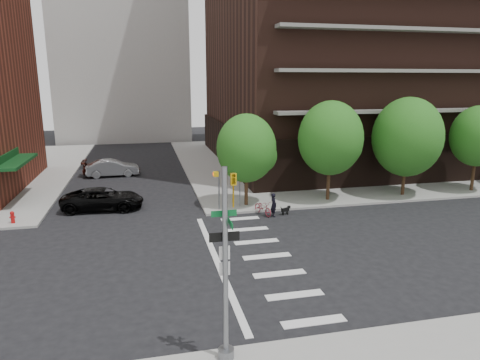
{
  "coord_description": "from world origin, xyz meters",
  "views": [
    {
      "loc": [
        -2.64,
        -18.87,
        8.48
      ],
      "look_at": [
        3.0,
        6.0,
        2.5
      ],
      "focal_mm": 32.0,
      "sensor_mm": 36.0,
      "label": 1
    }
  ],
  "objects_px": {
    "parked_car_maroon": "(111,167)",
    "dog_walker": "(274,205)",
    "parked_car_black": "(103,199)",
    "scooter": "(263,208)",
    "fire_hydrant": "(12,217)",
    "traffic_signal": "(226,281)",
    "parked_car_silver": "(113,168)"
  },
  "relations": [
    {
      "from": "traffic_signal",
      "to": "dog_walker",
      "type": "xyz_separation_m",
      "value": [
        5.65,
        13.49,
        -1.93
      ]
    },
    {
      "from": "traffic_signal",
      "to": "parked_car_black",
      "type": "relative_size",
      "value": 1.14
    },
    {
      "from": "parked_car_black",
      "to": "dog_walker",
      "type": "height_order",
      "value": "dog_walker"
    },
    {
      "from": "parked_car_maroon",
      "to": "scooter",
      "type": "distance_m",
      "value": 17.71
    },
    {
      "from": "parked_car_black",
      "to": "scooter",
      "type": "height_order",
      "value": "parked_car_black"
    },
    {
      "from": "traffic_signal",
      "to": "parked_car_black",
      "type": "xyz_separation_m",
      "value": [
        -5.03,
        17.44,
        -1.97
      ]
    },
    {
      "from": "parked_car_silver",
      "to": "fire_hydrant",
      "type": "bearing_deg",
      "value": 155.5
    },
    {
      "from": "parked_car_maroon",
      "to": "dog_walker",
      "type": "distance_m",
      "value": 18.43
    },
    {
      "from": "dog_walker",
      "to": "traffic_signal",
      "type": "bearing_deg",
      "value": 148.63
    },
    {
      "from": "parked_car_black",
      "to": "parked_car_silver",
      "type": "relative_size",
      "value": 1.15
    },
    {
      "from": "parked_car_silver",
      "to": "dog_walker",
      "type": "distance_m",
      "value": 17.94
    },
    {
      "from": "scooter",
      "to": "dog_walker",
      "type": "relative_size",
      "value": 1.18
    },
    {
      "from": "parked_car_maroon",
      "to": "parked_car_silver",
      "type": "distance_m",
      "value": 0.53
    },
    {
      "from": "fire_hydrant",
      "to": "parked_car_black",
      "type": "distance_m",
      "value": 5.45
    },
    {
      "from": "fire_hydrant",
      "to": "dog_walker",
      "type": "relative_size",
      "value": 0.48
    },
    {
      "from": "traffic_signal",
      "to": "parked_car_silver",
      "type": "xyz_separation_m",
      "value": [
        -5.03,
        27.9,
        -1.94
      ]
    },
    {
      "from": "parked_car_silver",
      "to": "parked_car_maroon",
      "type": "bearing_deg",
      "value": 11.95
    },
    {
      "from": "fire_hydrant",
      "to": "parked_car_maroon",
      "type": "height_order",
      "value": "parked_car_maroon"
    },
    {
      "from": "traffic_signal",
      "to": "dog_walker",
      "type": "distance_m",
      "value": 14.76
    },
    {
      "from": "parked_car_silver",
      "to": "scooter",
      "type": "relative_size",
      "value": 2.55
    },
    {
      "from": "parked_car_maroon",
      "to": "dog_walker",
      "type": "height_order",
      "value": "dog_walker"
    },
    {
      "from": "parked_car_maroon",
      "to": "dog_walker",
      "type": "relative_size",
      "value": 3.3
    },
    {
      "from": "fire_hydrant",
      "to": "parked_car_silver",
      "type": "distance_m",
      "value": 13.57
    },
    {
      "from": "parked_car_black",
      "to": "traffic_signal",
      "type": "bearing_deg",
      "value": -158.76
    },
    {
      "from": "parked_car_black",
      "to": "parked_car_silver",
      "type": "bearing_deg",
      "value": 5.16
    },
    {
      "from": "fire_hydrant",
      "to": "dog_walker",
      "type": "height_order",
      "value": "dog_walker"
    },
    {
      "from": "traffic_signal",
      "to": "parked_car_maroon",
      "type": "relative_size",
      "value": 1.19
    },
    {
      "from": "parked_car_maroon",
      "to": "dog_walker",
      "type": "xyz_separation_m",
      "value": [
        10.82,
        -14.92,
        0.03
      ]
    },
    {
      "from": "fire_hydrant",
      "to": "dog_walker",
      "type": "xyz_separation_m",
      "value": [
        15.68,
        -1.8,
        0.21
      ]
    },
    {
      "from": "parked_car_maroon",
      "to": "scooter",
      "type": "height_order",
      "value": "parked_car_maroon"
    },
    {
      "from": "dog_walker",
      "to": "parked_car_maroon",
      "type": "bearing_deg",
      "value": 27.29
    },
    {
      "from": "parked_car_maroon",
      "to": "scooter",
      "type": "relative_size",
      "value": 2.79
    }
  ]
}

